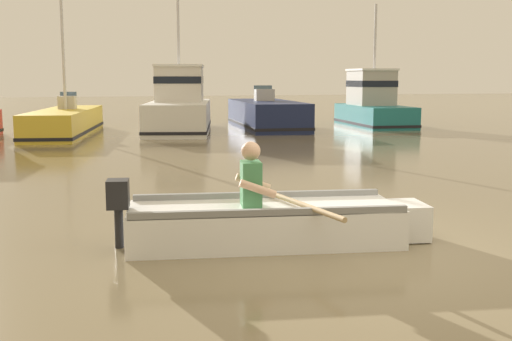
# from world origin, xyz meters

# --- Properties ---
(ground_plane) EXTENTS (120.00, 120.00, 0.00)m
(ground_plane) POSITION_xyz_m (0.00, 0.00, 0.00)
(ground_plane) COLOR #7A6B4C
(rowboat_with_person) EXTENTS (3.73, 1.98, 1.19)m
(rowboat_with_person) POSITION_xyz_m (-0.85, 0.85, 0.25)
(rowboat_with_person) COLOR white
(rowboat_with_person) RESTS_ON ground
(moored_boat_yellow) EXTENTS (2.73, 7.01, 4.72)m
(moored_boat_yellow) POSITION_xyz_m (-3.44, 16.27, 0.41)
(moored_boat_yellow) COLOR gold
(moored_boat_yellow) RESTS_ON ground
(moored_boat_white) EXTENTS (3.29, 6.06, 4.72)m
(moored_boat_white) POSITION_xyz_m (0.47, 16.39, 0.88)
(moored_boat_white) COLOR white
(moored_boat_white) RESTS_ON ground
(moored_boat_navy) EXTENTS (2.50, 6.05, 1.60)m
(moored_boat_navy) POSITION_xyz_m (3.86, 16.95, 0.49)
(moored_boat_navy) COLOR #19234C
(moored_boat_navy) RESTS_ON ground
(moored_boat_teal) EXTENTS (2.23, 4.66, 4.72)m
(moored_boat_teal) POSITION_xyz_m (8.24, 16.91, 0.83)
(moored_boat_teal) COLOR #1E727A
(moored_boat_teal) RESTS_ON ground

